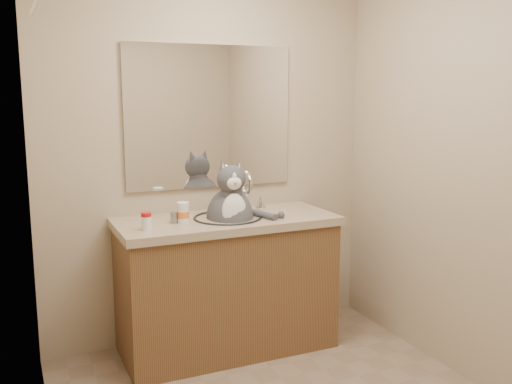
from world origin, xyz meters
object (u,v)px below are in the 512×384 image
at_px(cat, 231,214).
at_px(pill_bottle_orange, 183,213).
at_px(grey_canister, 174,218).
at_px(pill_bottle_redcap, 146,221).

xyz_separation_m(cat, pill_bottle_orange, (-0.30, 0.00, 0.03)).
height_order(pill_bottle_orange, grey_canister, pill_bottle_orange).
bearing_deg(cat, grey_canister, -174.67).
distance_m(cat, grey_canister, 0.35).
bearing_deg(pill_bottle_orange, pill_bottle_redcap, -158.86).
bearing_deg(pill_bottle_orange, grey_canister, 170.30).
height_order(cat, grey_canister, cat).
relative_size(cat, pill_bottle_redcap, 5.75).
bearing_deg(cat, pill_bottle_redcap, -163.20).
distance_m(cat, pill_bottle_orange, 0.30).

